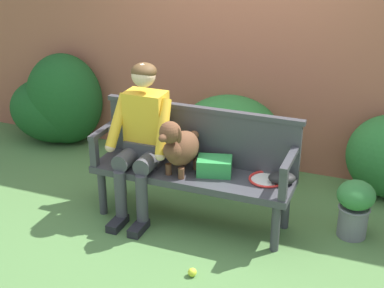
% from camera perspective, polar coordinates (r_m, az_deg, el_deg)
% --- Properties ---
extents(ground_plane, '(40.00, 40.00, 0.00)m').
position_cam_1_polar(ground_plane, '(4.79, 0.00, -7.91)').
color(ground_plane, '#4C753D').
extents(brick_garden_fence, '(8.00, 0.30, 2.58)m').
position_cam_1_polar(brick_garden_fence, '(5.57, 5.52, 10.91)').
color(brick_garden_fence, '#9E5642').
rests_on(brick_garden_fence, ground).
extents(hedge_bush_mid_left, '(1.04, 0.95, 0.79)m').
position_cam_1_polar(hedge_bush_mid_left, '(5.49, 3.92, 0.97)').
color(hedge_bush_mid_left, '#286B2D').
rests_on(hedge_bush_mid_left, ground).
extents(hedge_bush_far_right, '(0.88, 0.74, 1.03)m').
position_cam_1_polar(hedge_bush_far_right, '(6.30, -13.18, 4.59)').
color(hedge_bush_far_right, '#194C1E').
rests_on(hedge_bush_far_right, ground).
extents(hedge_bush_mid_right, '(1.02, 0.70, 0.74)m').
position_cam_1_polar(hedge_bush_mid_right, '(6.42, -14.45, 3.44)').
color(hedge_bush_mid_right, '#194C1E').
rests_on(hedge_bush_mid_right, ground).
extents(garden_bench, '(1.70, 0.48, 0.47)m').
position_cam_1_polar(garden_bench, '(4.59, 0.00, -3.58)').
color(garden_bench, '#38383D').
rests_on(garden_bench, ground).
extents(bench_backrest, '(1.74, 0.06, 0.50)m').
position_cam_1_polar(bench_backrest, '(4.63, 0.96, 1.02)').
color(bench_backrest, '#38383D').
rests_on(bench_backrest, garden_bench).
extents(bench_armrest_left_end, '(0.06, 0.48, 0.28)m').
position_cam_1_polar(bench_armrest_left_end, '(4.74, -9.54, 0.50)').
color(bench_armrest_left_end, '#38383D').
rests_on(bench_armrest_left_end, garden_bench).
extents(bench_armrest_right_end, '(0.06, 0.48, 0.28)m').
position_cam_1_polar(bench_armrest_right_end, '(4.20, 9.92, -2.69)').
color(bench_armrest_right_end, '#38383D').
rests_on(bench_armrest_right_end, garden_bench).
extents(person_seated, '(0.56, 0.64, 1.34)m').
position_cam_1_polar(person_seated, '(4.61, -5.20, 0.99)').
color(person_seated, black).
rests_on(person_seated, ground).
extents(dog_on_bench, '(0.31, 0.50, 0.50)m').
position_cam_1_polar(dog_on_bench, '(4.42, -1.34, -0.22)').
color(dog_on_bench, brown).
rests_on(dog_on_bench, garden_bench).
extents(tennis_racket, '(0.33, 0.58, 0.03)m').
position_cam_1_polar(tennis_racket, '(4.48, 7.83, -3.50)').
color(tennis_racket, red).
rests_on(tennis_racket, garden_bench).
extents(baseball_glove, '(0.27, 0.24, 0.09)m').
position_cam_1_polar(baseball_glove, '(4.41, 9.37, -3.52)').
color(baseball_glove, black).
rests_on(baseball_glove, garden_bench).
extents(sports_bag, '(0.32, 0.26, 0.14)m').
position_cam_1_polar(sports_bag, '(4.50, 2.36, -2.32)').
color(sports_bag, '#2D8E42').
rests_on(sports_bag, garden_bench).
extents(tennis_ball, '(0.07, 0.07, 0.07)m').
position_cam_1_polar(tennis_ball, '(4.12, 0.03, -13.24)').
color(tennis_ball, '#CCDB33').
rests_on(tennis_ball, ground).
extents(potted_plant, '(0.31, 0.31, 0.50)m').
position_cam_1_polar(potted_plant, '(4.63, 16.63, -6.21)').
color(potted_plant, slate).
rests_on(potted_plant, ground).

